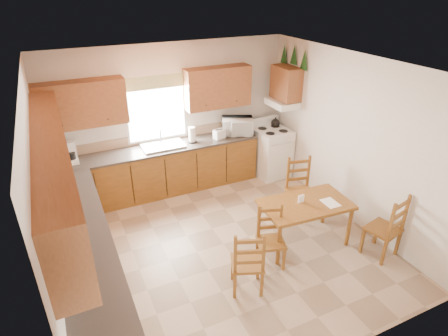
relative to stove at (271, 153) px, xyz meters
name	(u,v)px	position (x,y,z in m)	size (l,w,h in m)	color
floor	(224,244)	(-1.88, -1.69, -0.48)	(4.50, 4.50, 0.00)	#9F866D
ceiling	(223,67)	(-1.88, -1.69, 2.22)	(4.50, 4.50, 0.00)	#9A5226
wall_left	(47,204)	(-4.13, -1.69, 0.87)	(4.50, 4.50, 0.00)	silver
wall_right	(350,139)	(0.37, -1.69, 0.87)	(4.50, 4.50, 0.00)	silver
wall_back	(172,117)	(-1.88, 0.56, 0.87)	(4.50, 4.50, 0.00)	silver
wall_front	(330,268)	(-1.88, -3.94, 0.87)	(4.50, 4.50, 0.00)	silver
lower_cab_back	(161,171)	(-2.25, 0.26, -0.04)	(3.75, 0.60, 0.88)	brown
lower_cab_left	(89,265)	(-3.83, -1.84, -0.04)	(0.60, 3.60, 0.88)	brown
counter_back	(159,149)	(-2.25, 0.26, 0.42)	(3.75, 0.63, 0.04)	#3A332F
counter_left	(83,235)	(-3.83, -1.84, 0.42)	(0.63, 3.60, 0.04)	#3A332F
backsplash	(154,137)	(-2.25, 0.55, 0.53)	(3.75, 0.01, 0.18)	#91765C
upper_cab_back_left	(82,104)	(-3.42, 0.40, 1.37)	(1.41, 0.33, 0.75)	brown
upper_cab_back_right	(218,87)	(-1.01, 0.40, 1.37)	(1.25, 0.33, 0.75)	brown
upper_cab_left	(54,167)	(-3.96, -1.84, 1.37)	(0.33, 3.60, 0.75)	brown
upper_cab_stove	(286,83)	(0.20, -0.04, 1.42)	(0.33, 0.62, 0.62)	brown
range_hood	(282,103)	(0.15, -0.04, 1.04)	(0.44, 0.62, 0.12)	silver
window_frame	(156,109)	(-2.18, 0.53, 1.07)	(1.13, 0.02, 1.18)	silver
window_pane	(156,110)	(-2.18, 0.53, 1.07)	(1.05, 0.01, 1.10)	white
window_valance	(154,82)	(-2.18, 0.50, 1.57)	(1.19, 0.01, 0.24)	#547534
sink_basin	(163,146)	(-2.18, 0.26, 0.46)	(0.75, 0.45, 0.04)	silver
pine_decal_a	(304,60)	(0.33, -0.36, 1.90)	(0.22, 0.22, 0.36)	#19471B
pine_decal_b	(294,54)	(0.33, -0.04, 1.94)	(0.22, 0.22, 0.36)	#19471B
pine_decal_c	(284,54)	(0.33, 0.28, 1.90)	(0.22, 0.22, 0.36)	#19471B
stove	(271,153)	(0.00, 0.00, 0.00)	(0.65, 0.67, 0.96)	silver
coffeemaker	(71,154)	(-3.74, 0.28, 0.59)	(0.18, 0.21, 0.30)	silver
paper_towel	(192,135)	(-1.62, 0.24, 0.59)	(0.13, 0.13, 0.30)	white
toaster	(219,134)	(-1.08, 0.20, 0.53)	(0.21, 0.14, 0.17)	silver
microwave	(237,126)	(-0.66, 0.25, 0.60)	(0.55, 0.39, 0.33)	silver
dining_table	(304,223)	(-0.74, -2.15, -0.13)	(1.32, 0.75, 0.71)	brown
chair_near_left	(247,259)	(-1.99, -2.64, 0.00)	(0.40, 0.39, 0.96)	brown
chair_near_right	(384,225)	(0.11, -2.87, 0.03)	(0.43, 0.41, 1.02)	brown
chair_far_left	(271,239)	(-1.46, -2.37, -0.04)	(0.37, 0.36, 0.89)	brown
chair_far_right	(301,189)	(-0.35, -1.50, 0.03)	(0.43, 0.41, 1.02)	brown
table_paper	(330,203)	(-0.42, -2.30, 0.23)	(0.21, 0.27, 0.00)	white
table_card	(301,199)	(-0.80, -2.10, 0.29)	(0.09, 0.02, 0.12)	white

